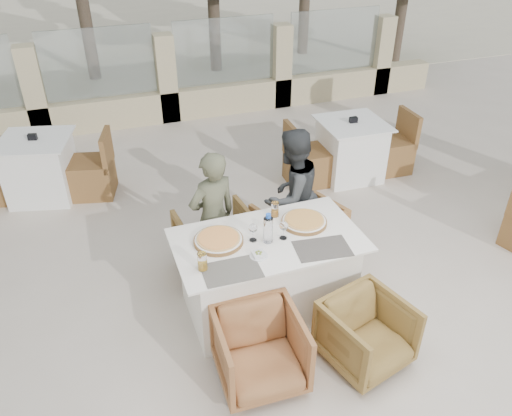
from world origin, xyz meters
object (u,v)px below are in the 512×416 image
object	(u,v)px
water_bottle	(268,228)
bg_table_b	(350,150)
wine_glass_centre	(253,231)
wine_glass_near	(284,229)
pizza_left	(218,239)
diner_left	(213,218)
armchair_far_right	(298,233)
bg_table_a	(41,168)
pizza_right	(304,221)
armchair_near_left	(260,351)
dining_table	(268,274)
armchair_near_right	(366,334)
beer_glass_left	(202,262)
diner_right	(291,196)
beer_glass_right	(275,209)
armchair_far_left	(218,245)
olive_dish	(259,254)

from	to	relation	value
water_bottle	bg_table_b	size ratio (longest dim) A/B	0.17
wine_glass_centre	wine_glass_near	distance (m)	0.26
pizza_left	diner_left	xyz separation A→B (m)	(0.09, 0.52, -0.12)
wine_glass_near	armchair_far_right	world-z (taller)	wine_glass_near
water_bottle	bg_table_a	world-z (taller)	water_bottle
pizza_right	wine_glass_centre	distance (m)	0.52
bg_table_b	diner_left	bearing A→B (deg)	-145.76
armchair_far_right	armchair_near_left	bearing A→B (deg)	36.13
dining_table	armchair_near_right	xyz separation A→B (m)	(0.52, -0.84, -0.10)
dining_table	armchair_far_right	bearing A→B (deg)	45.73
beer_glass_left	diner_right	world-z (taller)	diner_right
beer_glass_left	armchair_near_left	size ratio (longest dim) A/B	0.23
armchair_far_right	bg_table_a	size ratio (longest dim) A/B	0.45
diner_left	bg_table_a	size ratio (longest dim) A/B	0.82
water_bottle	wine_glass_centre	bearing A→B (deg)	152.72
beer_glass_left	armchair_far_right	bearing A→B (deg)	33.06
diner_right	bg_table_a	bearing A→B (deg)	-66.20
beer_glass_right	bg_table_b	distance (m)	2.46
pizza_left	armchair_far_left	size ratio (longest dim) A/B	0.57
dining_table	water_bottle	xyz separation A→B (m)	(-0.01, -0.03, 0.52)
beer_glass_left	water_bottle	bearing A→B (deg)	15.51
armchair_near_right	diner_right	xyz separation A→B (m)	(-0.01, 1.54, 0.41)
dining_table	olive_dish	distance (m)	0.48
water_bottle	wine_glass_centre	distance (m)	0.13
armchair_near_left	bg_table_a	size ratio (longest dim) A/B	0.40
pizza_right	wine_glass_centre	xyz separation A→B (m)	(-0.51, -0.09, 0.07)
dining_table	water_bottle	size ratio (longest dim) A/B	5.84
armchair_far_left	armchair_near_left	world-z (taller)	armchair_far_left
wine_glass_near	beer_glass_right	xyz separation A→B (m)	(0.06, 0.34, -0.02)
armchair_far_left	armchair_near_right	distance (m)	1.67
wine_glass_near	bg_table_b	bearing A→B (deg)	48.25
pizza_right	bg_table_a	world-z (taller)	pizza_right
water_bottle	beer_glass_left	xyz separation A→B (m)	(-0.61, -0.17, -0.06)
pizza_left	diner_right	size ratio (longest dim) A/B	0.30
wine_glass_centre	wine_glass_near	size ratio (longest dim) A/B	1.00
olive_dish	armchair_far_left	distance (m)	0.95
pizza_right	wine_glass_near	xyz separation A→B (m)	(-0.26, -0.14, 0.07)
pizza_right	olive_dish	bearing A→B (deg)	-150.50
olive_dish	armchair_far_right	size ratio (longest dim) A/B	0.15
beer_glass_right	diner_left	bearing A→B (deg)	148.38
pizza_left	beer_glass_left	world-z (taller)	beer_glass_left
beer_glass_left	armchair_far_right	xyz separation A→B (m)	(1.16, 0.76, -0.51)
diner_left	pizza_right	bearing A→B (deg)	127.58
pizza_left	armchair_far_right	distance (m)	1.15
armchair_near_left	diner_left	world-z (taller)	diner_left
olive_dish	armchair_near_right	xyz separation A→B (m)	(0.68, -0.64, -0.51)
beer_glass_right	bg_table_a	size ratio (longest dim) A/B	0.09
dining_table	bg_table_b	xyz separation A→B (m)	(1.93, 1.98, 0.00)
pizza_right	diner_right	size ratio (longest dim) A/B	0.29
armchair_far_left	dining_table	bearing A→B (deg)	108.45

